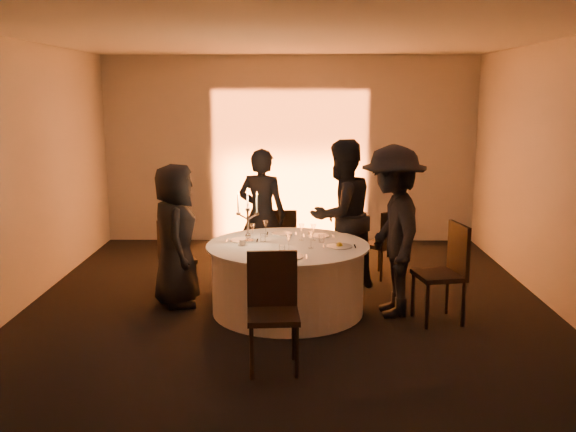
{
  "coord_description": "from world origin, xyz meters",
  "views": [
    {
      "loc": [
        0.07,
        -6.88,
        2.43
      ],
      "look_at": [
        0.0,
        0.2,
        1.05
      ],
      "focal_mm": 40.0,
      "sensor_mm": 36.0,
      "label": 1
    }
  ],
  "objects_px": {
    "chair_left": "(171,255)",
    "guest_right": "(393,231)",
    "coffee_cup": "(243,243)",
    "candelabra": "(248,223)",
    "chair_back_right": "(385,240)",
    "chair_right": "(447,267)",
    "guest_back_right": "(341,215)",
    "guest_left": "(175,235)",
    "guest_back_left": "(262,215)",
    "chair_back_left": "(283,236)",
    "chair_front": "(273,303)",
    "banquet_table": "(288,278)"
  },
  "relations": [
    {
      "from": "chair_right",
      "to": "guest_left",
      "type": "relative_size",
      "value": 0.65
    },
    {
      "from": "chair_back_right",
      "to": "guest_back_left",
      "type": "height_order",
      "value": "guest_back_left"
    },
    {
      "from": "chair_left",
      "to": "guest_back_right",
      "type": "relative_size",
      "value": 0.48
    },
    {
      "from": "guest_left",
      "to": "candelabra",
      "type": "xyz_separation_m",
      "value": [
        0.84,
        -0.1,
        0.17
      ]
    },
    {
      "from": "guest_back_right",
      "to": "candelabra",
      "type": "height_order",
      "value": "guest_back_right"
    },
    {
      "from": "guest_left",
      "to": "chair_front",
      "type": "bearing_deg",
      "value": -155.4
    },
    {
      "from": "guest_back_left",
      "to": "chair_back_left",
      "type": "bearing_deg",
      "value": -107.77
    },
    {
      "from": "chair_left",
      "to": "guest_right",
      "type": "relative_size",
      "value": 0.48
    },
    {
      "from": "guest_left",
      "to": "guest_back_right",
      "type": "distance_m",
      "value": 2.03
    },
    {
      "from": "chair_front",
      "to": "guest_left",
      "type": "distance_m",
      "value": 2.06
    },
    {
      "from": "guest_left",
      "to": "guest_back_right",
      "type": "relative_size",
      "value": 0.88
    },
    {
      "from": "chair_left",
      "to": "chair_back_right",
      "type": "xyz_separation_m",
      "value": [
        2.67,
        0.76,
        0.01
      ]
    },
    {
      "from": "chair_left",
      "to": "coffee_cup",
      "type": "relative_size",
      "value": 8.12
    },
    {
      "from": "guest_back_left",
      "to": "guest_right",
      "type": "distance_m",
      "value": 1.99
    },
    {
      "from": "guest_back_right",
      "to": "guest_right",
      "type": "bearing_deg",
      "value": 80.71
    },
    {
      "from": "guest_back_right",
      "to": "coffee_cup",
      "type": "height_order",
      "value": "guest_back_right"
    },
    {
      "from": "guest_back_right",
      "to": "guest_right",
      "type": "height_order",
      "value": "guest_right"
    },
    {
      "from": "chair_left",
      "to": "guest_back_right",
      "type": "height_order",
      "value": "guest_back_right"
    },
    {
      "from": "guest_left",
      "to": "guest_back_left",
      "type": "bearing_deg",
      "value": -52.34
    },
    {
      "from": "chair_back_right",
      "to": "guest_left",
      "type": "bearing_deg",
      "value": -17.7
    },
    {
      "from": "guest_right",
      "to": "chair_front",
      "type": "bearing_deg",
      "value": -45.72
    },
    {
      "from": "chair_back_right",
      "to": "guest_back_right",
      "type": "distance_m",
      "value": 0.9
    },
    {
      "from": "chair_left",
      "to": "chair_back_left",
      "type": "distance_m",
      "value": 1.72
    },
    {
      "from": "chair_front",
      "to": "guest_right",
      "type": "relative_size",
      "value": 0.55
    },
    {
      "from": "chair_back_left",
      "to": "chair_left",
      "type": "bearing_deg",
      "value": 41.87
    },
    {
      "from": "banquet_table",
      "to": "guest_left",
      "type": "height_order",
      "value": "guest_left"
    },
    {
      "from": "guest_back_right",
      "to": "guest_right",
      "type": "distance_m",
      "value": 1.04
    },
    {
      "from": "chair_back_left",
      "to": "guest_back_right",
      "type": "bearing_deg",
      "value": 134.02
    },
    {
      "from": "chair_right",
      "to": "guest_right",
      "type": "xyz_separation_m",
      "value": [
        -0.55,
        0.23,
        0.33
      ]
    },
    {
      "from": "chair_left",
      "to": "chair_back_left",
      "type": "bearing_deg",
      "value": -75.11
    },
    {
      "from": "chair_left",
      "to": "guest_right",
      "type": "bearing_deg",
      "value": -128.74
    },
    {
      "from": "banquet_table",
      "to": "coffee_cup",
      "type": "distance_m",
      "value": 0.65
    },
    {
      "from": "chair_back_left",
      "to": "guest_left",
      "type": "distance_m",
      "value": 1.91
    },
    {
      "from": "guest_back_right",
      "to": "chair_back_right",
      "type": "bearing_deg",
      "value": -179.05
    },
    {
      "from": "chair_front",
      "to": "chair_left",
      "type": "bearing_deg",
      "value": 118.2
    },
    {
      "from": "chair_back_left",
      "to": "chair_right",
      "type": "distance_m",
      "value": 2.65
    },
    {
      "from": "banquet_table",
      "to": "chair_left",
      "type": "distance_m",
      "value": 1.53
    },
    {
      "from": "chair_back_right",
      "to": "chair_right",
      "type": "xyz_separation_m",
      "value": [
        0.43,
        -1.63,
        0.09
      ]
    },
    {
      "from": "guest_back_left",
      "to": "guest_left",
      "type": "bearing_deg",
      "value": 63.2
    },
    {
      "from": "chair_right",
      "to": "chair_front",
      "type": "relative_size",
      "value": 1.03
    },
    {
      "from": "chair_back_left",
      "to": "chair_back_right",
      "type": "xyz_separation_m",
      "value": [
        1.35,
        -0.33,
        0.03
      ]
    },
    {
      "from": "coffee_cup",
      "to": "candelabra",
      "type": "height_order",
      "value": "candelabra"
    },
    {
      "from": "chair_left",
      "to": "chair_back_right",
      "type": "height_order",
      "value": "chair_back_right"
    },
    {
      "from": "guest_back_left",
      "to": "coffee_cup",
      "type": "relative_size",
      "value": 15.63
    },
    {
      "from": "chair_right",
      "to": "guest_back_left",
      "type": "relative_size",
      "value": 0.62
    },
    {
      "from": "coffee_cup",
      "to": "chair_left",
      "type": "bearing_deg",
      "value": 145.35
    },
    {
      "from": "chair_right",
      "to": "guest_left",
      "type": "height_order",
      "value": "guest_left"
    },
    {
      "from": "candelabra",
      "to": "coffee_cup",
      "type": "bearing_deg",
      "value": -105.18
    },
    {
      "from": "candelabra",
      "to": "guest_left",
      "type": "bearing_deg",
      "value": 173.06
    },
    {
      "from": "banquet_table",
      "to": "candelabra",
      "type": "height_order",
      "value": "candelabra"
    }
  ]
}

